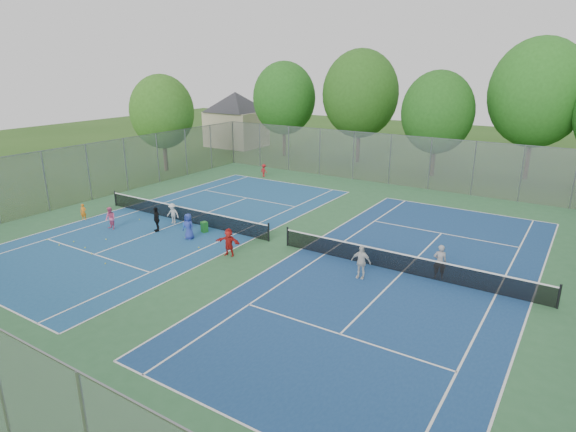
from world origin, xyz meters
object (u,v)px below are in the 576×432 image
at_px(instructor, 440,262).
at_px(net_left, 183,215).
at_px(net_right, 403,264).
at_px(ball_crate, 187,225).
at_px(ball_hopper, 204,227).

bearing_deg(instructor, net_left, -19.83).
distance_m(net_right, ball_crate, 13.13).
bearing_deg(net_right, net_left, 180.00).
xyz_separation_m(net_left, net_right, (14.00, 0.00, 0.00)).
height_order(net_left, instructor, instructor).
distance_m(net_left, ball_crate, 1.16).
bearing_deg(ball_hopper, net_right, 3.91).
bearing_deg(net_right, ball_crate, -177.03).
relative_size(net_right, ball_crate, 38.67).
distance_m(net_left, instructor, 15.58).
height_order(net_right, instructor, instructor).
bearing_deg(ball_hopper, net_left, 161.86).
xyz_separation_m(net_right, ball_crate, (-13.11, -0.68, -0.31)).
distance_m(ball_crate, instructor, 14.73).
relative_size(net_left, instructor, 7.99).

